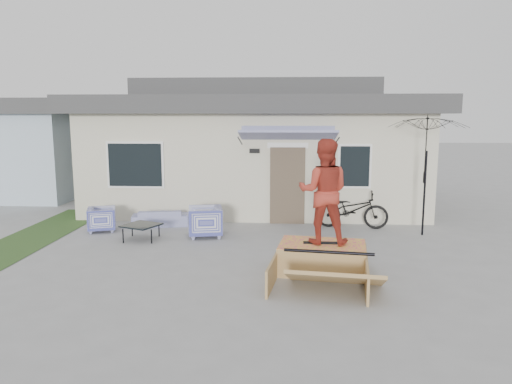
# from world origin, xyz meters

# --- Properties ---
(ground) EXTENTS (90.00, 90.00, 0.00)m
(ground) POSITION_xyz_m (0.00, 0.00, 0.00)
(ground) COLOR gray
(ground) RESTS_ON ground
(grass_strip) EXTENTS (1.40, 8.00, 0.01)m
(grass_strip) POSITION_xyz_m (-5.20, 2.00, 0.00)
(grass_strip) COLOR #2A481F
(grass_strip) RESTS_ON ground
(house) EXTENTS (10.80, 8.49, 4.10)m
(house) POSITION_xyz_m (0.00, 7.99, 1.94)
(house) COLOR beige
(house) RESTS_ON ground
(loveseat) EXTENTS (1.55, 0.70, 0.58)m
(loveseat) POSITION_xyz_m (-2.42, 4.01, 0.29)
(loveseat) COLOR #343A96
(loveseat) RESTS_ON ground
(armchair_left) EXTENTS (0.81, 0.84, 0.69)m
(armchair_left) POSITION_xyz_m (-3.76, 3.29, 0.35)
(armchair_left) COLOR #343A96
(armchair_left) RESTS_ON ground
(armchair_right) EXTENTS (0.89, 0.93, 0.83)m
(armchair_right) POSITION_xyz_m (-1.02, 2.91, 0.41)
(armchair_right) COLOR #343A96
(armchair_right) RESTS_ON ground
(coffee_table) EXTENTS (0.99, 0.99, 0.37)m
(coffee_table) POSITION_xyz_m (-2.50, 2.51, 0.19)
(coffee_table) COLOR black
(coffee_table) RESTS_ON ground
(bicycle) EXTENTS (1.95, 0.89, 1.20)m
(bicycle) POSITION_xyz_m (2.71, 4.05, 0.60)
(bicycle) COLOR black
(bicycle) RESTS_ON ground
(patio_umbrella) EXTENTS (2.15, 2.03, 2.20)m
(patio_umbrella) POSITION_xyz_m (4.37, 3.38, 1.75)
(patio_umbrella) COLOR black
(patio_umbrella) RESTS_ON ground
(skate_ramp) EXTENTS (1.88, 2.34, 0.54)m
(skate_ramp) POSITION_xyz_m (1.65, 0.38, 0.27)
(skate_ramp) COLOR #A27E4A
(skate_ramp) RESTS_ON ground
(skateboard) EXTENTS (0.73, 0.19, 0.05)m
(skateboard) POSITION_xyz_m (1.65, 0.43, 0.56)
(skateboard) COLOR black
(skateboard) RESTS_ON skate_ramp
(skater) EXTENTS (1.05, 0.86, 1.97)m
(skater) POSITION_xyz_m (1.65, 0.43, 1.57)
(skater) COLOR #A73425
(skater) RESTS_ON skateboard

